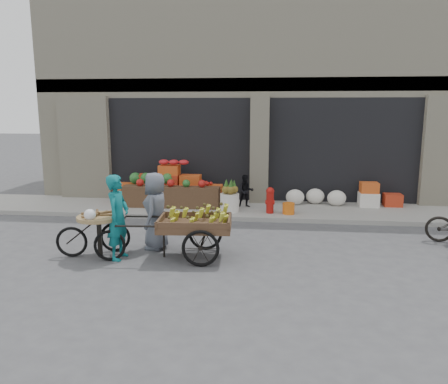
# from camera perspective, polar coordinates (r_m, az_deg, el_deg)

# --- Properties ---
(ground) EXTENTS (80.00, 80.00, 0.00)m
(ground) POSITION_cam_1_polar(r_m,az_deg,el_deg) (8.56, 3.34, -9.06)
(ground) COLOR #424244
(ground) RESTS_ON ground
(sidewalk) EXTENTS (18.00, 2.20, 0.12)m
(sidewalk) POSITION_cam_1_polar(r_m,az_deg,el_deg) (12.47, 4.41, -2.37)
(sidewalk) COLOR gray
(sidewalk) RESTS_ON ground
(building) EXTENTS (14.00, 6.45, 7.00)m
(building) POSITION_cam_1_polar(r_m,az_deg,el_deg) (16.08, 5.13, 12.48)
(building) COLOR beige
(building) RESTS_ON ground
(fruit_display) EXTENTS (3.10, 1.12, 1.24)m
(fruit_display) POSITION_cam_1_polar(r_m,az_deg,el_deg) (12.95, -6.55, 0.84)
(fruit_display) COLOR #B93219
(fruit_display) RESTS_ON sidewalk
(pineapple_bin) EXTENTS (0.52, 0.52, 0.50)m
(pineapple_bin) POSITION_cam_1_polar(r_m,az_deg,el_deg) (11.97, 0.75, -1.39)
(pineapple_bin) COLOR silver
(pineapple_bin) RESTS_ON sidewalk
(fire_hydrant) EXTENTS (0.22, 0.22, 0.71)m
(fire_hydrant) POSITION_cam_1_polar(r_m,az_deg,el_deg) (11.83, 6.03, -0.93)
(fire_hydrant) COLOR #A5140F
(fire_hydrant) RESTS_ON sidewalk
(orange_bucket) EXTENTS (0.32, 0.32, 0.30)m
(orange_bucket) POSITION_cam_1_polar(r_m,az_deg,el_deg) (11.84, 8.43, -2.14)
(orange_bucket) COLOR orange
(orange_bucket) RESTS_ON sidewalk
(right_bay_goods) EXTENTS (3.35, 0.60, 0.70)m
(right_bay_goods) POSITION_cam_1_polar(r_m,az_deg,el_deg) (13.16, 15.98, -0.51)
(right_bay_goods) COLOR silver
(right_bay_goods) RESTS_ON sidewalk
(seated_person) EXTENTS (0.51, 0.43, 0.93)m
(seated_person) POSITION_cam_1_polar(r_m,az_deg,el_deg) (12.48, 2.85, 0.12)
(seated_person) COLOR black
(seated_person) RESTS_ON sidewalk
(banana_cart) EXTENTS (2.46, 1.14, 1.00)m
(banana_cart) POSITION_cam_1_polar(r_m,az_deg,el_deg) (8.57, -4.17, -3.92)
(banana_cart) COLOR brown
(banana_cart) RESTS_ON ground
(vendor_woman) EXTENTS (0.44, 0.64, 1.67)m
(vendor_woman) POSITION_cam_1_polar(r_m,az_deg,el_deg) (8.74, -13.68, -3.21)
(vendor_woman) COLOR #0D666A
(vendor_woman) RESTS_ON ground
(tricycle_cart) EXTENTS (1.46, 0.97, 0.95)m
(tricycle_cart) POSITION_cam_1_polar(r_m,az_deg,el_deg) (9.01, -16.05, -4.67)
(tricycle_cart) COLOR #9E7F51
(tricycle_cart) RESTS_ON ground
(vendor_grey) EXTENTS (0.53, 0.80, 1.62)m
(vendor_grey) POSITION_cam_1_polar(r_m,az_deg,el_deg) (9.23, -8.93, -2.45)
(vendor_grey) COLOR slate
(vendor_grey) RESTS_ON ground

